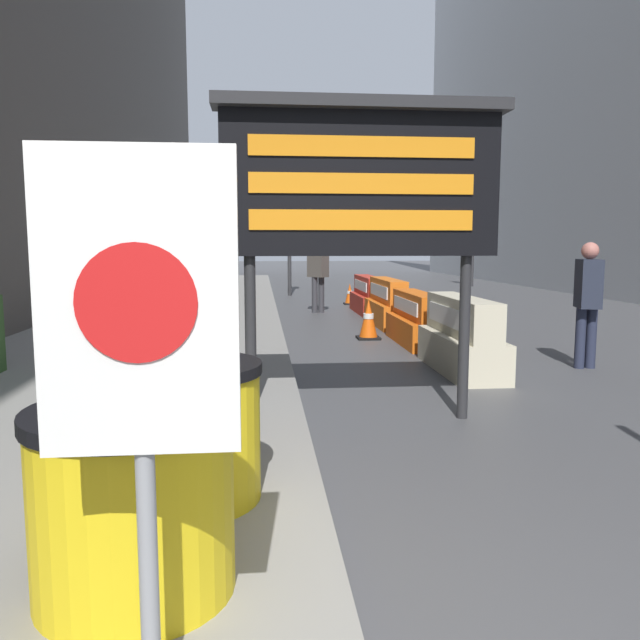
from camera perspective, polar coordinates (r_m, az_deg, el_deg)
name	(u,v)px	position (r m, az deg, el deg)	size (l,w,h in m)	color
barrel_drum_foreground	(134,499)	(2.78, -16.64, -15.43)	(0.85, 0.85, 0.78)	yellow
barrel_drum_middle	(187,431)	(3.64, -12.04, -9.91)	(0.85, 0.85, 0.78)	yellow
warning_sign	(139,340)	(1.90, -16.18, -1.74)	(0.58, 0.08, 1.72)	gray
message_board	(360,183)	(5.58, 3.72, 12.43)	(2.55, 0.36, 2.84)	#28282B
jersey_barrier_cream	(461,339)	(8.09, 12.80, -1.70)	(0.62, 1.95, 0.95)	beige
jersey_barrier_orange_far	(417,321)	(10.24, 8.85, -0.11)	(0.63, 1.97, 0.83)	orange
jersey_barrier_orange_near	(388,305)	(12.53, 6.19, 1.39)	(0.58, 2.12, 0.93)	orange
jersey_barrier_red_striped	(368,297)	(14.78, 4.40, 2.13)	(0.57, 2.12, 0.86)	red
traffic_cone_near	(350,294)	(16.84, 2.74, 2.37)	(0.32, 0.32, 0.57)	black
traffic_cone_mid	(368,319)	(10.64, 4.45, 0.05)	(0.39, 0.39, 0.69)	black
traffic_light_near_curb	(289,193)	(19.67, -2.83, 11.52)	(0.28, 0.45, 4.43)	#2D2D30
traffic_light_far_side	(475,220)	(24.77, 13.95, 8.88)	(0.28, 0.45, 3.50)	#2D2D30
pedestrian_worker	(588,294)	(8.75, 23.30, 2.16)	(0.35, 0.48, 1.63)	#23283D
pedestrian_passerby	(318,269)	(14.74, -0.19, 4.67)	(0.51, 0.52, 1.74)	#333338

